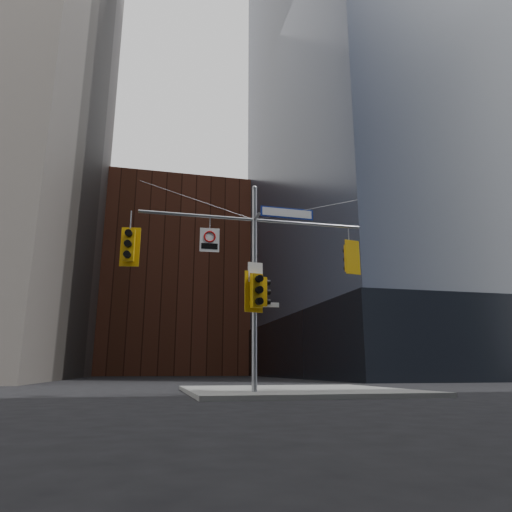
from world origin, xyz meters
name	(u,v)px	position (x,y,z in m)	size (l,w,h in m)	color
ground	(270,401)	(0.00, 0.00, 0.00)	(160.00, 160.00, 0.00)	black
sidewalk_corner	(294,391)	(2.00, 4.00, 0.07)	(8.00, 8.00, 0.15)	gray
tower_ne	(410,25)	(28.00, 32.00, 45.00)	(36.00, 36.00, 90.00)	#90949A
podium_ne	(442,349)	(28.00, 32.00, 3.00)	(36.40, 36.40, 6.00)	black
brick_midrise	(174,282)	(0.00, 58.00, 14.00)	(26.00, 20.00, 28.00)	brown
signal_assembly	(255,263)	(0.00, 1.99, 4.42)	(8.00, 0.80, 7.30)	gray
traffic_light_west_arm	(129,245)	(-4.22, 2.01, 4.80)	(0.63, 0.55, 1.33)	#D59C0B
traffic_light_east_arm	(350,258)	(3.58, 1.99, 4.80)	(0.60, 0.53, 1.26)	#D59C0B
traffic_light_pole_side	(264,292)	(0.32, 2.00, 3.42)	(0.41, 0.35, 1.00)	#D59C0B
traffic_light_pole_front	(256,291)	(0.00, 1.73, 3.41)	(0.66, 0.61, 1.40)	#D59C0B
street_sign_blade	(287,213)	(1.21, 2.00, 6.35)	(1.98, 0.11, 0.39)	navy
regulatory_sign_arm	(210,239)	(-1.58, 1.97, 5.18)	(0.67, 0.08, 0.84)	silver
regulatory_sign_pole	(255,273)	(0.00, 1.88, 4.05)	(0.53, 0.09, 0.69)	silver
street_blade_ew	(267,305)	(0.45, 2.00, 2.99)	(0.81, 0.09, 0.16)	silver
street_blade_ns	(252,307)	(0.00, 2.45, 2.96)	(0.08, 0.80, 0.16)	#145926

